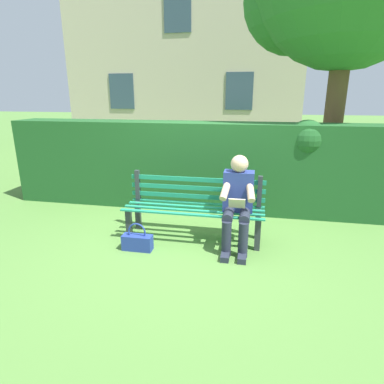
% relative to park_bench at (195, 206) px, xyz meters
% --- Properties ---
extents(ground, '(60.00, 60.00, 0.00)m').
position_rel_park_bench_xyz_m(ground, '(0.00, 0.08, -0.45)').
color(ground, '#517F38').
extents(park_bench, '(1.86, 0.51, 0.87)m').
position_rel_park_bench_xyz_m(park_bench, '(0.00, 0.00, 0.00)').
color(park_bench, '#2D3338').
rests_on(park_bench, ground).
extents(person_seated, '(0.44, 0.73, 1.17)m').
position_rel_park_bench_xyz_m(person_seated, '(-0.58, 0.18, 0.17)').
color(person_seated, navy).
rests_on(person_seated, ground).
extents(hedge_backdrop, '(6.18, 0.71, 1.53)m').
position_rel_park_bench_xyz_m(hedge_backdrop, '(0.31, -1.24, 0.31)').
color(hedge_backdrop, '#1E5123').
rests_on(hedge_backdrop, ground).
extents(building_facade, '(8.30, 3.30, 7.14)m').
position_rel_park_bench_xyz_m(building_facade, '(1.94, -8.85, 3.12)').
color(building_facade, '#BCAD93').
rests_on(building_facade, ground).
extents(handbag, '(0.38, 0.14, 0.36)m').
position_rel_park_bench_xyz_m(handbag, '(0.63, 0.55, -0.33)').
color(handbag, navy).
rests_on(handbag, ground).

